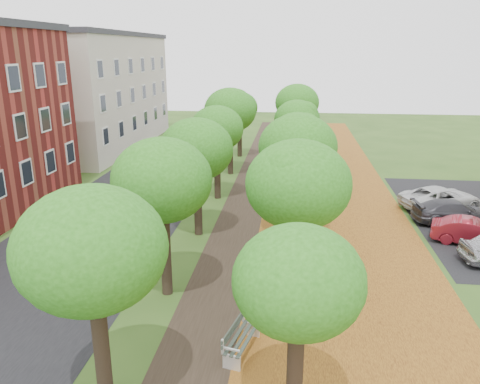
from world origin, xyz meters
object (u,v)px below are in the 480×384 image
(bench, at_px, (240,338))
(car_white, at_px, (441,198))
(car_grey, at_px, (453,212))
(car_red, at_px, (473,232))

(bench, relative_size, car_white, 0.43)
(car_white, bearing_deg, car_grey, 158.08)
(bench, distance_m, car_white, 17.73)
(bench, xyz_separation_m, car_white, (10.03, 14.62, 0.18))
(car_red, height_order, car_white, car_white)
(bench, distance_m, car_red, 13.81)
(car_red, height_order, car_grey, car_grey)
(car_red, xyz_separation_m, car_grey, (0.00, 2.90, 0.01))
(bench, height_order, car_grey, car_grey)
(bench, bearing_deg, car_red, -33.10)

